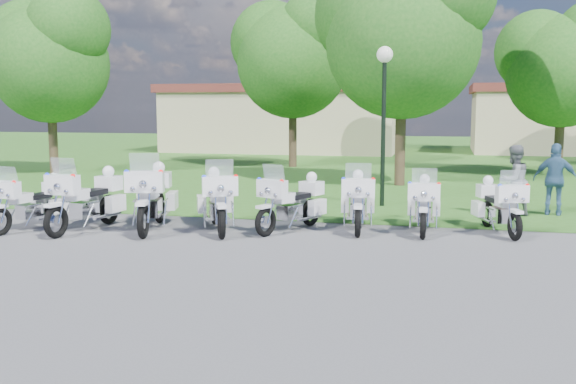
% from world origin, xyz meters
% --- Properties ---
extents(ground, '(100.00, 100.00, 0.00)m').
position_xyz_m(ground, '(0.00, 0.00, 0.00)').
color(ground, '#55555A').
rests_on(ground, ground).
extents(grass_lawn, '(100.00, 48.00, 0.01)m').
position_xyz_m(grass_lawn, '(0.00, 27.00, 0.00)').
color(grass_lawn, '#36641F').
rests_on(grass_lawn, ground).
extents(motorcycle_0, '(0.97, 2.15, 1.46)m').
position_xyz_m(motorcycle_0, '(-5.04, 0.75, 0.61)').
color(motorcycle_0, black).
rests_on(motorcycle_0, ground).
extents(motorcycle_1, '(1.00, 2.47, 1.66)m').
position_xyz_m(motorcycle_1, '(-3.77, 0.93, 0.69)').
color(motorcycle_1, black).
rests_on(motorcycle_1, ground).
extents(motorcycle_2, '(1.29, 2.57, 1.76)m').
position_xyz_m(motorcycle_2, '(-2.40, 1.35, 0.74)').
color(motorcycle_2, black).
rests_on(motorcycle_2, ground).
extents(motorcycle_3, '(1.43, 2.26, 1.64)m').
position_xyz_m(motorcycle_3, '(-0.97, 1.56, 0.68)').
color(motorcycle_3, black).
rests_on(motorcycle_3, ground).
extents(motorcycle_4, '(1.31, 2.11, 1.51)m').
position_xyz_m(motorcycle_4, '(0.66, 1.96, 0.63)').
color(motorcycle_4, black).
rests_on(motorcycle_4, ground).
extents(motorcycle_5, '(0.95, 2.29, 1.54)m').
position_xyz_m(motorcycle_5, '(2.04, 2.45, 0.65)').
color(motorcycle_5, black).
rests_on(motorcycle_5, ground).
extents(motorcycle_6, '(0.73, 2.17, 1.46)m').
position_xyz_m(motorcycle_6, '(3.48, 2.52, 0.61)').
color(motorcycle_6, black).
rests_on(motorcycle_6, ground).
extents(motorcycle_7, '(1.10, 2.06, 1.43)m').
position_xyz_m(motorcycle_7, '(5.06, 2.77, 0.60)').
color(motorcycle_7, black).
rests_on(motorcycle_7, ground).
extents(lamp_post, '(0.44, 0.44, 4.33)m').
position_xyz_m(lamp_post, '(2.24, 5.98, 3.26)').
color(lamp_post, black).
rests_on(lamp_post, ground).
extents(tree_0, '(5.56, 4.74, 7.41)m').
position_xyz_m(tree_0, '(-11.80, 11.62, 4.90)').
color(tree_0, '#38281C').
rests_on(tree_0, ground).
extents(tree_1, '(5.91, 5.04, 7.87)m').
position_xyz_m(tree_1, '(-2.97, 17.00, 5.21)').
color(tree_1, '#38281C').
rests_on(tree_1, ground).
extents(tree_2, '(6.14, 5.24, 8.19)m').
position_xyz_m(tree_2, '(2.31, 10.96, 5.42)').
color(tree_2, '#38281C').
rests_on(tree_2, ground).
extents(tree_3, '(5.12, 4.37, 6.83)m').
position_xyz_m(tree_3, '(8.23, 15.74, 4.52)').
color(tree_3, '#38281C').
rests_on(tree_3, ground).
extents(building_west, '(14.56, 8.32, 4.10)m').
position_xyz_m(building_west, '(-6.00, 28.00, 2.07)').
color(building_west, '#C4B28E').
rests_on(building_west, ground).
extents(building_east, '(11.44, 7.28, 4.10)m').
position_xyz_m(building_east, '(11.00, 30.00, 2.07)').
color(building_east, '#C4B28E').
rests_on(building_east, ground).
extents(bystander_b, '(1.09, 1.07, 1.78)m').
position_xyz_m(bystander_b, '(5.56, 5.02, 0.89)').
color(bystander_b, slate).
rests_on(bystander_b, ground).
extents(bystander_c, '(1.12, 0.64, 1.81)m').
position_xyz_m(bystander_c, '(6.60, 5.45, 0.90)').
color(bystander_c, '#385F87').
rests_on(bystander_c, ground).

